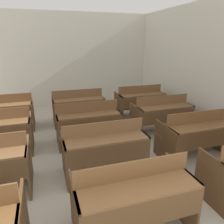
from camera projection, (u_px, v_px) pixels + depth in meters
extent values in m
cube|color=beige|center=(63.00, 60.00, 7.25)|extent=(5.96, 0.06, 3.03)
cube|color=beige|center=(205.00, 113.00, 5.27)|extent=(0.06, 6.93, 0.93)
cube|color=beige|center=(220.00, 12.00, 4.58)|extent=(0.06, 6.93, 0.65)
cube|color=beige|center=(176.00, 59.00, 6.19)|extent=(0.06, 4.09, 1.45)
cube|color=brown|center=(76.00, 216.00, 2.32)|extent=(0.03, 0.74, 0.71)
cube|color=brown|center=(180.00, 192.00, 2.69)|extent=(0.03, 0.74, 0.71)
cube|color=brown|center=(140.00, 189.00, 2.23)|extent=(1.31, 0.35, 0.03)
cube|color=brown|center=(146.00, 214.00, 2.13)|extent=(1.26, 0.02, 0.32)
cube|color=brown|center=(134.00, 170.00, 2.34)|extent=(1.31, 0.02, 0.21)
cube|color=brown|center=(125.00, 186.00, 2.69)|extent=(1.31, 0.29, 0.03)
cube|color=brown|center=(124.00, 204.00, 2.78)|extent=(1.26, 0.04, 0.04)
cube|color=brown|center=(215.00, 184.00, 2.84)|extent=(0.03, 0.74, 0.71)
cube|color=brown|center=(29.00, 165.00, 3.28)|extent=(0.03, 0.74, 0.71)
cube|color=brown|center=(64.00, 159.00, 3.44)|extent=(0.03, 0.74, 0.71)
cube|color=brown|center=(139.00, 148.00, 3.81)|extent=(0.03, 0.74, 0.71)
cube|color=brown|center=(107.00, 139.00, 3.34)|extent=(1.31, 0.35, 0.03)
cube|color=brown|center=(110.00, 155.00, 3.25)|extent=(1.26, 0.02, 0.32)
cube|color=brown|center=(104.00, 128.00, 3.45)|extent=(1.31, 0.02, 0.21)
cube|color=brown|center=(100.00, 143.00, 3.81)|extent=(1.31, 0.29, 0.03)
cube|color=brown|center=(100.00, 157.00, 3.89)|extent=(1.26, 0.04, 0.04)
cube|color=#54381F|center=(165.00, 144.00, 3.95)|extent=(0.03, 0.74, 0.71)
cube|color=#54381F|center=(222.00, 135.00, 4.32)|extent=(0.03, 0.74, 0.71)
cube|color=brown|center=(204.00, 126.00, 3.86)|extent=(1.31, 0.35, 0.03)
cube|color=#54381F|center=(209.00, 139.00, 3.76)|extent=(1.26, 0.02, 0.32)
cube|color=brown|center=(199.00, 117.00, 3.97)|extent=(1.31, 0.02, 0.21)
cube|color=brown|center=(188.00, 131.00, 4.32)|extent=(1.31, 0.29, 0.03)
cube|color=#54381F|center=(186.00, 144.00, 4.40)|extent=(1.26, 0.04, 0.04)
cube|color=brown|center=(31.00, 133.00, 4.43)|extent=(0.03, 0.74, 0.71)
cube|color=brown|center=(0.00, 141.00, 4.51)|extent=(1.26, 0.04, 0.04)
cube|color=brown|center=(57.00, 130.00, 4.56)|extent=(0.03, 0.74, 0.71)
cube|color=brown|center=(116.00, 123.00, 4.93)|extent=(0.03, 0.74, 0.71)
cube|color=brown|center=(89.00, 115.00, 4.46)|extent=(1.31, 0.35, 0.03)
cube|color=brown|center=(91.00, 125.00, 4.37)|extent=(1.26, 0.02, 0.32)
cube|color=brown|center=(87.00, 107.00, 4.58)|extent=(1.31, 0.02, 0.21)
cube|color=brown|center=(86.00, 120.00, 4.93)|extent=(1.31, 0.29, 0.03)
cube|color=brown|center=(86.00, 131.00, 5.01)|extent=(1.26, 0.04, 0.04)
cube|color=brown|center=(136.00, 121.00, 5.09)|extent=(0.03, 0.74, 0.71)
cube|color=brown|center=(183.00, 115.00, 5.46)|extent=(0.03, 0.74, 0.71)
cube|color=brown|center=(166.00, 107.00, 4.99)|extent=(1.31, 0.35, 0.03)
cube|color=brown|center=(169.00, 116.00, 4.89)|extent=(1.26, 0.02, 0.32)
cube|color=brown|center=(162.00, 100.00, 5.10)|extent=(1.31, 0.02, 0.21)
cube|color=brown|center=(156.00, 112.00, 5.45)|extent=(1.31, 0.29, 0.03)
cube|color=brown|center=(155.00, 123.00, 5.54)|extent=(1.26, 0.04, 0.04)
cube|color=brown|center=(33.00, 114.00, 5.57)|extent=(0.03, 0.74, 0.71)
cube|color=brown|center=(2.00, 105.00, 5.10)|extent=(1.31, 0.35, 0.03)
cube|color=brown|center=(2.00, 115.00, 5.01)|extent=(1.26, 0.02, 0.32)
cube|color=brown|center=(2.00, 99.00, 5.21)|extent=(1.31, 0.02, 0.21)
cube|color=brown|center=(6.00, 111.00, 5.56)|extent=(1.31, 0.29, 0.03)
cube|color=brown|center=(8.00, 121.00, 5.65)|extent=(1.26, 0.04, 0.04)
cube|color=brown|center=(54.00, 112.00, 5.71)|extent=(0.03, 0.74, 0.71)
cube|color=brown|center=(101.00, 108.00, 6.09)|extent=(0.03, 0.74, 0.71)
cube|color=brown|center=(79.00, 100.00, 5.62)|extent=(1.31, 0.35, 0.03)
cube|color=brown|center=(80.00, 108.00, 5.52)|extent=(1.26, 0.02, 0.32)
cube|color=brown|center=(78.00, 94.00, 5.73)|extent=(1.31, 0.02, 0.21)
cube|color=brown|center=(77.00, 105.00, 6.08)|extent=(1.31, 0.29, 0.03)
cube|color=brown|center=(77.00, 114.00, 6.17)|extent=(1.26, 0.04, 0.04)
cube|color=brown|center=(118.00, 106.00, 6.23)|extent=(0.03, 0.74, 0.71)
cube|color=brown|center=(158.00, 103.00, 6.60)|extent=(0.03, 0.74, 0.71)
cube|color=brown|center=(142.00, 95.00, 6.14)|extent=(1.31, 0.35, 0.03)
cube|color=brown|center=(145.00, 102.00, 6.04)|extent=(1.26, 0.02, 0.32)
cube|color=brown|center=(140.00, 89.00, 6.25)|extent=(1.31, 0.02, 0.21)
cube|color=brown|center=(136.00, 100.00, 6.60)|extent=(1.31, 0.29, 0.03)
cube|color=brown|center=(136.00, 109.00, 6.69)|extent=(1.26, 0.04, 0.04)
cylinder|color=#1E6B33|center=(150.00, 103.00, 7.30)|extent=(0.24, 0.24, 0.30)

